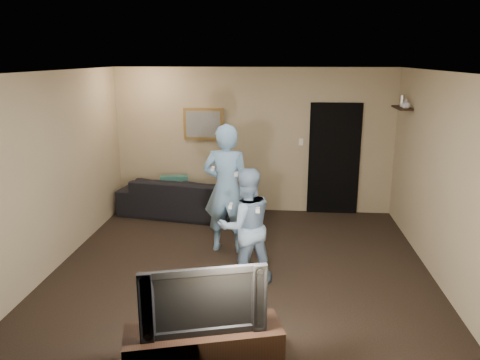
# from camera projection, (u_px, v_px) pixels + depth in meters

# --- Properties ---
(ground) EXTENTS (5.00, 5.00, 0.00)m
(ground) POSITION_uv_depth(u_px,v_px,m) (242.00, 267.00, 6.35)
(ground) COLOR black
(ground) RESTS_ON ground
(ceiling) EXTENTS (5.00, 5.00, 0.04)m
(ceiling) POSITION_uv_depth(u_px,v_px,m) (242.00, 71.00, 5.68)
(ceiling) COLOR silver
(ceiling) RESTS_ON wall_back
(wall_back) EXTENTS (5.00, 0.04, 2.60)m
(wall_back) POSITION_uv_depth(u_px,v_px,m) (253.00, 141.00, 8.42)
(wall_back) COLOR tan
(wall_back) RESTS_ON ground
(wall_front) EXTENTS (5.00, 0.04, 2.60)m
(wall_front) POSITION_uv_depth(u_px,v_px,m) (215.00, 254.00, 3.61)
(wall_front) COLOR tan
(wall_front) RESTS_ON ground
(wall_left) EXTENTS (0.04, 5.00, 2.60)m
(wall_left) POSITION_uv_depth(u_px,v_px,m) (55.00, 171.00, 6.23)
(wall_left) COLOR tan
(wall_left) RESTS_ON ground
(wall_right) EXTENTS (0.04, 5.00, 2.60)m
(wall_right) POSITION_uv_depth(u_px,v_px,m) (442.00, 179.00, 5.81)
(wall_right) COLOR tan
(wall_right) RESTS_ON ground
(sofa) EXTENTS (2.45, 1.30, 0.68)m
(sofa) POSITION_uv_depth(u_px,v_px,m) (186.00, 197.00, 8.38)
(sofa) COLOR black
(sofa) RESTS_ON ground
(throw_pillow) EXTENTS (0.51, 0.23, 0.49)m
(throw_pillow) POSITION_uv_depth(u_px,v_px,m) (175.00, 189.00, 8.36)
(throw_pillow) COLOR #1A5048
(throw_pillow) RESTS_ON sofa
(painting_frame) EXTENTS (0.72, 0.05, 0.57)m
(painting_frame) POSITION_uv_depth(u_px,v_px,m) (203.00, 124.00, 8.40)
(painting_frame) COLOR olive
(painting_frame) RESTS_ON wall_back
(painting_canvas) EXTENTS (0.62, 0.01, 0.47)m
(painting_canvas) POSITION_uv_depth(u_px,v_px,m) (203.00, 124.00, 8.37)
(painting_canvas) COLOR slate
(painting_canvas) RESTS_ON painting_frame
(doorway) EXTENTS (0.90, 0.06, 2.00)m
(doorway) POSITION_uv_depth(u_px,v_px,m) (334.00, 159.00, 8.35)
(doorway) COLOR black
(doorway) RESTS_ON ground
(light_switch) EXTENTS (0.08, 0.02, 0.12)m
(light_switch) POSITION_uv_depth(u_px,v_px,m) (301.00, 142.00, 8.33)
(light_switch) COLOR silver
(light_switch) RESTS_ON wall_back
(wall_shelf) EXTENTS (0.20, 0.60, 0.03)m
(wall_shelf) POSITION_uv_depth(u_px,v_px,m) (402.00, 108.00, 7.37)
(wall_shelf) COLOR black
(wall_shelf) RESTS_ON wall_right
(shelf_vase) EXTENTS (0.18, 0.18, 0.14)m
(shelf_vase) POSITION_uv_depth(u_px,v_px,m) (406.00, 104.00, 7.14)
(shelf_vase) COLOR #B9B9BE
(shelf_vase) RESTS_ON wall_shelf
(shelf_figurine) EXTENTS (0.06, 0.06, 0.18)m
(shelf_figurine) POSITION_uv_depth(u_px,v_px,m) (402.00, 101.00, 7.38)
(shelf_figurine) COLOR silver
(shelf_figurine) RESTS_ON wall_shelf
(tv_console) EXTENTS (1.43, 0.78, 0.49)m
(tv_console) POSITION_uv_depth(u_px,v_px,m) (204.00, 353.00, 4.11)
(tv_console) COLOR black
(tv_console) RESTS_ON ground
(television) EXTENTS (1.07, 0.42, 0.61)m
(television) POSITION_uv_depth(u_px,v_px,m) (203.00, 296.00, 3.97)
(television) COLOR black
(television) RESTS_ON tv_console
(wii_player_left) EXTENTS (0.73, 0.55, 1.88)m
(wii_player_left) POSITION_uv_depth(u_px,v_px,m) (227.00, 189.00, 6.70)
(wii_player_left) COLOR #78A7D1
(wii_player_left) RESTS_ON ground
(wii_player_right) EXTENTS (0.88, 0.79, 1.48)m
(wii_player_right) POSITION_uv_depth(u_px,v_px,m) (246.00, 226.00, 5.79)
(wii_player_right) COLOR #8AAAC9
(wii_player_right) RESTS_ON ground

